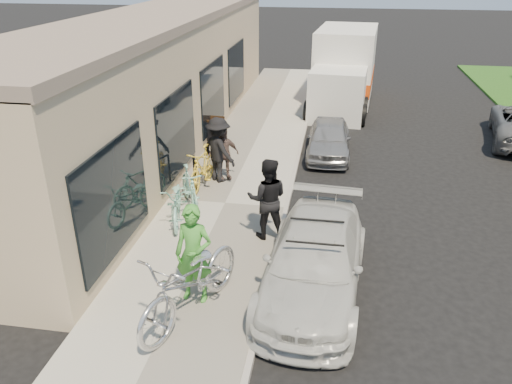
{
  "coord_description": "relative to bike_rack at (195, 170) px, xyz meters",
  "views": [
    {
      "loc": [
        0.6,
        -8.07,
        5.8
      ],
      "look_at": [
        -1.02,
        1.88,
        1.05
      ],
      "focal_mm": 35.0,
      "sensor_mm": 36.0,
      "label": 1
    }
  ],
  "objects": [
    {
      "name": "tandem_bike",
      "position": [
        1.41,
        -5.24,
        0.21
      ],
      "size": [
        1.82,
        2.81,
        1.39
      ],
      "primitive_type": "imported",
      "rotation": [
        0.0,
        0.0,
        -0.37
      ],
      "color": "silver",
      "rests_on": "sidewalk"
    },
    {
      "name": "bystander_a",
      "position": [
        0.54,
        0.52,
        0.41
      ],
      "size": [
        1.33,
        1.24,
        1.81
      ],
      "primitive_type": "imported",
      "rotation": [
        0.0,
        0.0,
        2.49
      ],
      "color": "black",
      "rests_on": "sidewalk"
    },
    {
      "name": "cruiser_bike_a",
      "position": [
        0.19,
        -1.16,
        0.02
      ],
      "size": [
        1.22,
        1.71,
        1.01
      ],
      "primitive_type": "imported",
      "rotation": [
        0.0,
        0.0,
        0.5
      ],
      "color": "#8FD5BE",
      "rests_on": "sidewalk"
    },
    {
      "name": "woman_rider",
      "position": [
        1.33,
        -4.74,
        0.44
      ],
      "size": [
        0.72,
        0.51,
        1.87
      ],
      "primitive_type": "imported",
      "rotation": [
        0.0,
        0.0,
        -0.1
      ],
      "color": "green",
      "rests_on": "sidewalk"
    },
    {
      "name": "curb",
      "position": [
        2.55,
        -0.84,
        -0.58
      ],
      "size": [
        0.12,
        34.0,
        0.13
      ],
      "primitive_type": "cube",
      "color": "#9C958E",
      "rests_on": "ground"
    },
    {
      "name": "bike_rack",
      "position": [
        0.0,
        0.0,
        0.0
      ],
      "size": [
        0.25,
        0.54,
        0.81
      ],
      "rotation": [
        0.0,
        0.0,
        0.37
      ],
      "color": "black",
      "rests_on": "sidewalk"
    },
    {
      "name": "cruiser_bike_b",
      "position": [
        0.11,
        -1.92,
        -0.0
      ],
      "size": [
        1.1,
        1.97,
        0.98
      ],
      "primitive_type": "imported",
      "rotation": [
        0.0,
        0.0,
        0.26
      ],
      "color": "#8FD5BE",
      "rests_on": "sidewalk"
    },
    {
      "name": "sedan_white",
      "position": [
        3.41,
        -3.94,
        0.0
      ],
      "size": [
        2.11,
        4.54,
        1.32
      ],
      "rotation": [
        0.0,
        0.0,
        -0.07
      ],
      "color": "silver",
      "rests_on": "ground"
    },
    {
      "name": "sedan_silver",
      "position": [
        3.47,
        3.39,
        -0.07
      ],
      "size": [
        1.35,
        3.33,
        1.13
      ],
      "primitive_type": "imported",
      "rotation": [
        0.0,
        0.0,
        0.0
      ],
      "color": "gray",
      "rests_on": "ground"
    },
    {
      "name": "man_standing",
      "position": [
        2.29,
        -2.31,
        0.43
      ],
      "size": [
        0.97,
        0.79,
        1.84
      ],
      "primitive_type": "imported",
      "rotation": [
        0.0,
        0.0,
        3.25
      ],
      "color": "black",
      "rests_on": "sidewalk"
    },
    {
      "name": "sandwich_board",
      "position": [
        -0.28,
        3.31,
        -0.02
      ],
      "size": [
        0.62,
        0.62,
        0.92
      ],
      "rotation": [
        0.0,
        0.0,
        -0.11
      ],
      "color": "black",
      "rests_on": "sidewalk"
    },
    {
      "name": "ground",
      "position": [
        3.0,
        -3.84,
        -0.64
      ],
      "size": [
        120.0,
        120.0,
        0.0
      ],
      "primitive_type": "plane",
      "color": "black",
      "rests_on": "ground"
    },
    {
      "name": "bystander_b",
      "position": [
        0.65,
        0.66,
        0.24
      ],
      "size": [
        0.92,
        0.73,
        1.47
      ],
      "primitive_type": "imported",
      "rotation": [
        0.0,
        0.0,
        0.51
      ],
      "color": "brown",
      "rests_on": "sidewalk"
    },
    {
      "name": "storefront",
      "position": [
        -2.24,
        4.15,
        1.48
      ],
      "size": [
        3.6,
        20.0,
        4.22
      ],
      "color": "tan",
      "rests_on": "ground"
    },
    {
      "name": "sidewalk",
      "position": [
        1.0,
        -0.84,
        -0.57
      ],
      "size": [
        3.0,
        34.0,
        0.15
      ],
      "primitive_type": "cube",
      "color": "#A5A195",
      "rests_on": "ground"
    },
    {
      "name": "cruiser_bike_c",
      "position": [
        0.2,
        0.02,
        0.07
      ],
      "size": [
        0.7,
        1.89,
        1.11
      ],
      "primitive_type": "imported",
      "rotation": [
        0.0,
        0.0,
        -0.1
      ],
      "color": "gold",
      "rests_on": "sidewalk"
    },
    {
      "name": "moving_truck",
      "position": [
        3.86,
        9.84,
        0.74
      ],
      "size": [
        2.89,
        6.49,
        3.11
      ],
      "rotation": [
        0.0,
        0.0,
        -0.09
      ],
      "color": "silver",
      "rests_on": "ground"
    }
  ]
}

